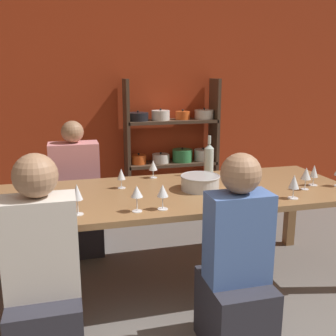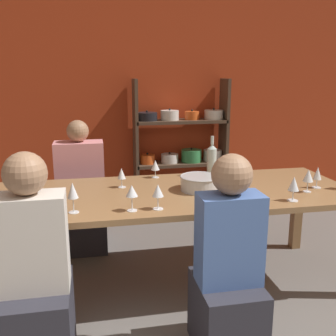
{
  "view_description": "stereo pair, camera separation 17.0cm",
  "coord_description": "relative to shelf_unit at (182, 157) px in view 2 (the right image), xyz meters",
  "views": [
    {
      "loc": [
        -0.7,
        -0.79,
        1.56
      ],
      "look_at": [
        0.01,
        1.93,
        0.89
      ],
      "focal_mm": 42.0,
      "sensor_mm": 36.0,
      "label": 1
    },
    {
      "loc": [
        -0.54,
        -0.82,
        1.56
      ],
      "look_at": [
        0.01,
        1.93,
        0.89
      ],
      "focal_mm": 42.0,
      "sensor_mm": 36.0,
      "label": 2
    }
  ],
  "objects": [
    {
      "name": "wall_back_red",
      "position": [
        -0.51,
        0.2,
        0.75
      ],
      "size": [
        8.8,
        0.06,
        2.7
      ],
      "color": "#B23819",
      "rests_on": "ground_plane"
    },
    {
      "name": "shelf_unit",
      "position": [
        0.0,
        0.0,
        0.0
      ],
      "size": [
        1.1,
        0.3,
        1.51
      ],
      "color": "#4C3828",
      "rests_on": "ground_plane"
    },
    {
      "name": "dining_table",
      "position": [
        -0.5,
        -1.8,
        0.07
      ],
      "size": [
        2.67,
        1.0,
        0.74
      ],
      "color": "olive",
      "rests_on": "ground_plane"
    },
    {
      "name": "mixing_bowl",
      "position": [
        -0.29,
        -1.8,
        0.2
      ],
      "size": [
        0.29,
        0.29,
        0.11
      ],
      "color": "#B7BABC",
      "rests_on": "dining_table"
    },
    {
      "name": "wine_bottle_green",
      "position": [
        -0.08,
        -1.43,
        0.28
      ],
      "size": [
        0.08,
        0.08,
        0.33
      ],
      "color": "#B2C6C1",
      "rests_on": "dining_table"
    },
    {
      "name": "wine_glass_empty_a",
      "position": [
        0.58,
        -1.91,
        0.24
      ],
      "size": [
        0.07,
        0.07,
        0.16
      ],
      "color": "white",
      "rests_on": "dining_table"
    },
    {
      "name": "wine_glass_red_b",
      "position": [
        0.26,
        -2.16,
        0.25
      ],
      "size": [
        0.07,
        0.07,
        0.16
      ],
      "color": "white",
      "rests_on": "dining_table"
    },
    {
      "name": "wine_glass_white_a",
      "position": [
        -0.84,
        -1.62,
        0.24
      ],
      "size": [
        0.06,
        0.06,
        0.15
      ],
      "color": "white",
      "rests_on": "dining_table"
    },
    {
      "name": "wine_glass_white_b",
      "position": [
        -0.82,
        -2.15,
        0.26
      ],
      "size": [
        0.07,
        0.07,
        0.16
      ],
      "color": "white",
      "rests_on": "dining_table"
    },
    {
      "name": "wine_glass_empty_b",
      "position": [
        -0.54,
        -1.39,
        0.24
      ],
      "size": [
        0.07,
        0.07,
        0.15
      ],
      "color": "white",
      "rests_on": "dining_table"
    },
    {
      "name": "wine_glass_empty_c",
      "position": [
        0.46,
        -2.0,
        0.26
      ],
      "size": [
        0.07,
        0.07,
        0.17
      ],
      "color": "white",
      "rests_on": "dining_table"
    },
    {
      "name": "wine_glass_empty_d",
      "position": [
        -1.17,
        -2.12,
        0.27
      ],
      "size": [
        0.07,
        0.07,
        0.19
      ],
      "color": "white",
      "rests_on": "dining_table"
    },
    {
      "name": "wine_glass_white_c",
      "position": [
        -0.65,
        -2.15,
        0.25
      ],
      "size": [
        0.07,
        0.07,
        0.16
      ],
      "color": "white",
      "rests_on": "dining_table"
    },
    {
      "name": "cell_phone",
      "position": [
        -1.44,
        -2.18,
        0.14
      ],
      "size": [
        0.16,
        0.1,
        0.01
      ],
      "color": "black",
      "rests_on": "dining_table"
    },
    {
      "name": "person_near_a",
      "position": [
        -1.36,
        -2.55,
        -0.14
      ],
      "size": [
        0.35,
        0.44,
        1.21
      ],
      "color": "#2D2D38",
      "rests_on": "ground_plane"
    },
    {
      "name": "person_far_a",
      "position": [
        -1.16,
        -0.96,
        -0.17
      ],
      "size": [
        0.43,
        0.53,
        1.17
      ],
      "rotation": [
        0.0,
        0.0,
        3.14
      ],
      "color": "#2D2D38",
      "rests_on": "ground_plane"
    },
    {
      "name": "person_near_b",
      "position": [
        -0.34,
        -2.59,
        -0.16
      ],
      "size": [
        0.35,
        0.43,
        1.16
      ],
      "color": "#2D2D38",
      "rests_on": "ground_plane"
    }
  ]
}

